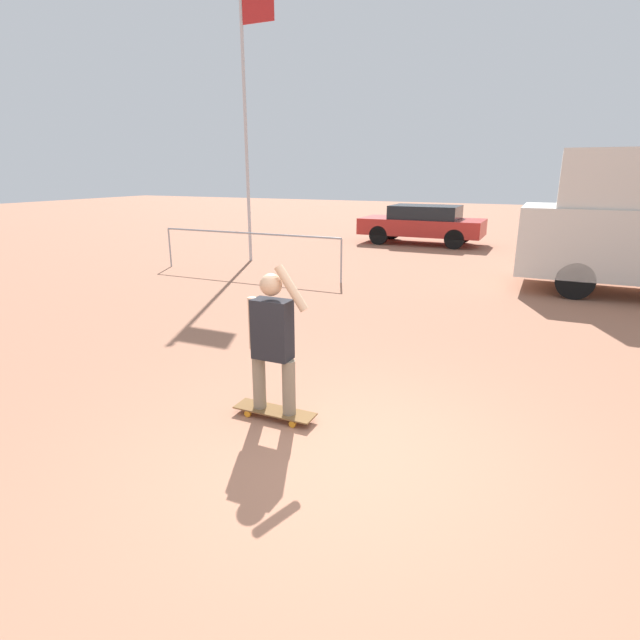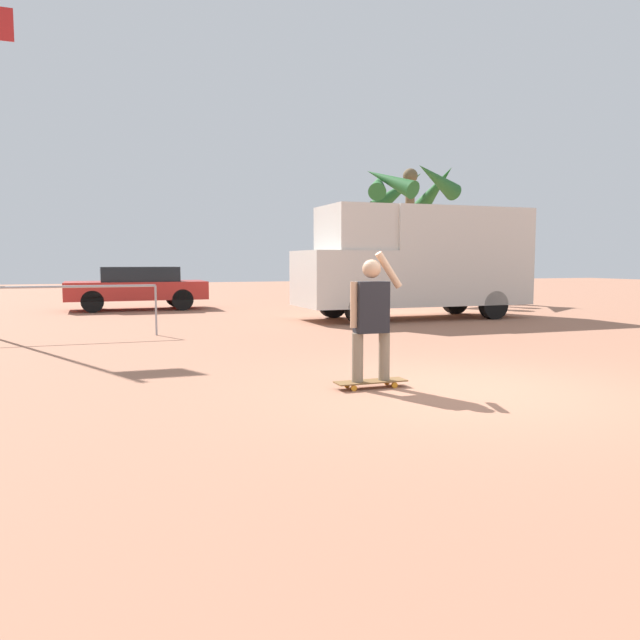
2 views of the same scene
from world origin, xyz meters
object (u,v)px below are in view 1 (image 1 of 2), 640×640
object	(u,v)px
person_skateboarder	(272,336)
flagpole	(248,110)
parked_car_red	(423,223)
skateboard	(275,411)

from	to	relation	value
person_skateboarder	flagpole	size ratio (longest dim) A/B	0.22
person_skateboarder	parked_car_red	distance (m)	14.14
skateboard	person_skateboarder	xyz separation A→B (m)	(-0.00, 0.00, 0.86)
skateboard	parked_car_red	distance (m)	14.15
flagpole	person_skateboarder	bearing A→B (deg)	-56.74
skateboard	flagpole	xyz separation A→B (m)	(-5.47, 8.33, 4.10)
parked_car_red	flagpole	size ratio (longest dim) A/B	0.61
skateboard	person_skateboarder	distance (m)	0.86
parked_car_red	skateboard	bearing A→B (deg)	-82.68
parked_car_red	flagpole	distance (m)	7.58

